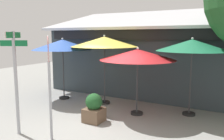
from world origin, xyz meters
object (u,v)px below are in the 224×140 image
(stop_sign, at_px, (49,69))
(patio_umbrella_forest_green_far_right, at_px, (192,46))
(street_sign_post, at_px, (15,73))
(patio_umbrella_crimson_right, at_px, (138,55))
(patio_umbrella_mustard_center, at_px, (104,42))
(patio_umbrella_royal_blue_left, at_px, (63,45))
(sidewalk_planter, at_px, (94,108))

(stop_sign, distance_m, patio_umbrella_forest_green_far_right, 4.81)
(stop_sign, xyz_separation_m, patio_umbrella_forest_green_far_right, (2.87, 3.83, 0.53))
(street_sign_post, height_order, patio_umbrella_forest_green_far_right, street_sign_post)
(stop_sign, relative_size, patio_umbrella_crimson_right, 1.05)
(patio_umbrella_mustard_center, height_order, patio_umbrella_crimson_right, patio_umbrella_mustard_center)
(patio_umbrella_royal_blue_left, relative_size, patio_umbrella_forest_green_far_right, 0.99)
(patio_umbrella_forest_green_far_right, bearing_deg, street_sign_post, -134.72)
(patio_umbrella_forest_green_far_right, bearing_deg, patio_umbrella_mustard_center, -176.45)
(stop_sign, height_order, patio_umbrella_mustard_center, patio_umbrella_mustard_center)
(street_sign_post, distance_m, patio_umbrella_mustard_center, 3.92)
(patio_umbrella_mustard_center, height_order, sidewalk_planter, patio_umbrella_mustard_center)
(patio_umbrella_crimson_right, distance_m, patio_umbrella_forest_green_far_right, 1.87)
(patio_umbrella_mustard_center, relative_size, patio_umbrella_forest_green_far_right, 1.03)
(patio_umbrella_mustard_center, bearing_deg, patio_umbrella_forest_green_far_right, 3.55)
(patio_umbrella_forest_green_far_right, height_order, sidewalk_planter, patio_umbrella_forest_green_far_right)
(patio_umbrella_royal_blue_left, xyz_separation_m, patio_umbrella_forest_green_far_right, (5.31, 0.45, 0.06))
(patio_umbrella_mustard_center, height_order, patio_umbrella_forest_green_far_right, patio_umbrella_mustard_center)
(patio_umbrella_mustard_center, bearing_deg, sidewalk_planter, -68.75)
(sidewalk_planter, bearing_deg, stop_sign, -99.28)
(sidewalk_planter, bearing_deg, patio_umbrella_forest_green_far_right, 39.80)
(street_sign_post, distance_m, patio_umbrella_forest_green_far_right, 5.67)
(street_sign_post, bearing_deg, patio_umbrella_forest_green_far_right, 45.28)
(patio_umbrella_mustard_center, distance_m, patio_umbrella_crimson_right, 1.85)
(street_sign_post, distance_m, stop_sign, 1.12)
(stop_sign, distance_m, sidewalk_planter, 2.24)
(patio_umbrella_royal_blue_left, relative_size, sidewalk_planter, 2.86)
(patio_umbrella_royal_blue_left, distance_m, sidewalk_planter, 3.75)
(patio_umbrella_crimson_right, bearing_deg, patio_umbrella_forest_green_far_right, 26.36)
(patio_umbrella_royal_blue_left, distance_m, patio_umbrella_forest_green_far_right, 5.33)
(patio_umbrella_mustard_center, bearing_deg, street_sign_post, -99.10)
(street_sign_post, xyz_separation_m, patio_umbrella_crimson_right, (2.31, 3.18, 0.37))
(patio_umbrella_forest_green_far_right, bearing_deg, patio_umbrella_crimson_right, -153.64)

